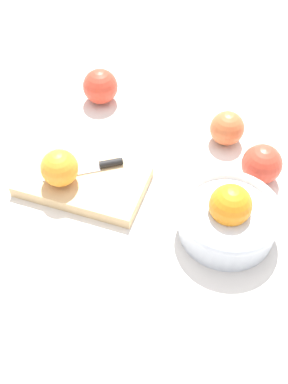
{
  "coord_description": "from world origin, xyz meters",
  "views": [
    {
      "loc": [
        -0.17,
        0.61,
        0.7
      ],
      "look_at": [
        -0.04,
        0.07,
        0.04
      ],
      "focal_mm": 44.72,
      "sensor_mm": 36.0,
      "label": 1
    }
  ],
  "objects_px": {
    "orange_on_board": "(60,168)",
    "apple_front_right": "(100,86)",
    "bowl": "(228,217)",
    "apple_front_left_2": "(227,128)",
    "cutting_board": "(83,181)",
    "apple_front_left": "(262,164)",
    "knife": "(94,167)"
  },
  "relations": [
    {
      "from": "orange_on_board",
      "to": "knife",
      "type": "xyz_separation_m",
      "value": [
        -0.05,
        -0.04,
        -0.03
      ]
    },
    {
      "from": "bowl",
      "to": "apple_front_left_2",
      "type": "bearing_deg",
      "value": -83.19
    },
    {
      "from": "orange_on_board",
      "to": "knife",
      "type": "bearing_deg",
      "value": -139.18
    },
    {
      "from": "orange_on_board",
      "to": "apple_front_left_2",
      "type": "distance_m",
      "value": 0.35
    },
    {
      "from": "apple_front_left",
      "to": "apple_front_left_2",
      "type": "distance_m",
      "value": 0.12
    },
    {
      "from": "cutting_board",
      "to": "apple_front_left_2",
      "type": "bearing_deg",
      "value": -143.78
    },
    {
      "from": "knife",
      "to": "apple_front_left",
      "type": "xyz_separation_m",
      "value": [
        -0.31,
        -0.07,
        0.01
      ]
    },
    {
      "from": "apple_front_left",
      "to": "knife",
      "type": "bearing_deg",
      "value": 12.49
    },
    {
      "from": "apple_front_left_2",
      "to": "apple_front_right",
      "type": "distance_m",
      "value": 0.3
    },
    {
      "from": "apple_front_right",
      "to": "orange_on_board",
      "type": "bearing_deg",
      "value": 90.66
    },
    {
      "from": "orange_on_board",
      "to": "apple_front_right",
      "type": "bearing_deg",
      "value": -89.34
    },
    {
      "from": "bowl",
      "to": "apple_front_left",
      "type": "relative_size",
      "value": 2.34
    },
    {
      "from": "orange_on_board",
      "to": "apple_front_left",
      "type": "xyz_separation_m",
      "value": [
        -0.36,
        -0.11,
        -0.02
      ]
    },
    {
      "from": "apple_front_left_2",
      "to": "knife",
      "type": "bearing_deg",
      "value": 33.86
    },
    {
      "from": "apple_front_left",
      "to": "cutting_board",
      "type": "bearing_deg",
      "value": 16.19
    },
    {
      "from": "orange_on_board",
      "to": "apple_front_right",
      "type": "relative_size",
      "value": 0.89
    },
    {
      "from": "bowl",
      "to": "knife",
      "type": "xyz_separation_m",
      "value": [
        0.26,
        -0.07,
        -0.01
      ]
    },
    {
      "from": "orange_on_board",
      "to": "apple_front_left",
      "type": "relative_size",
      "value": 0.9
    },
    {
      "from": "bowl",
      "to": "apple_front_left",
      "type": "distance_m",
      "value": 0.15
    },
    {
      "from": "cutting_board",
      "to": "knife",
      "type": "distance_m",
      "value": 0.03
    },
    {
      "from": "cutting_board",
      "to": "bowl",
      "type": "bearing_deg",
      "value": 170.35
    },
    {
      "from": "knife",
      "to": "apple_front_left",
      "type": "distance_m",
      "value": 0.32
    },
    {
      "from": "apple_front_right",
      "to": "apple_front_left_2",
      "type": "bearing_deg",
      "value": 166.47
    },
    {
      "from": "bowl",
      "to": "apple_front_left",
      "type": "height_order",
      "value": "bowl"
    },
    {
      "from": "apple_front_left_2",
      "to": "bowl",
      "type": "bearing_deg",
      "value": 96.81
    },
    {
      "from": "knife",
      "to": "apple_front_right",
      "type": "xyz_separation_m",
      "value": [
        0.05,
        -0.23,
        0.01
      ]
    },
    {
      "from": "knife",
      "to": "apple_front_left_2",
      "type": "bearing_deg",
      "value": -146.14
    },
    {
      "from": "apple_front_left",
      "to": "apple_front_right",
      "type": "height_order",
      "value": "same"
    },
    {
      "from": "apple_front_left",
      "to": "apple_front_right",
      "type": "bearing_deg",
      "value": -23.52
    },
    {
      "from": "bowl",
      "to": "cutting_board",
      "type": "height_order",
      "value": "bowl"
    },
    {
      "from": "knife",
      "to": "apple_front_right",
      "type": "distance_m",
      "value": 0.23
    },
    {
      "from": "orange_on_board",
      "to": "apple_front_left_2",
      "type": "bearing_deg",
      "value": -144.82
    }
  ]
}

